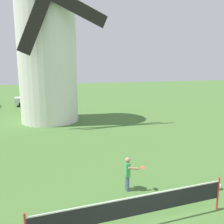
# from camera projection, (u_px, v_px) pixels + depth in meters

# --- Properties ---
(windmill) EXTENTS (8.38, 5.31, 13.58)m
(windmill) POSITION_uv_depth(u_px,v_px,m) (47.00, 40.00, 18.60)
(windmill) COLOR white
(windmill) RESTS_ON ground_plane
(tennis_net) EXTENTS (5.78, 0.06, 1.10)m
(tennis_net) POSITION_uv_depth(u_px,v_px,m) (135.00, 206.00, 6.53)
(tennis_net) COLOR red
(tennis_net) RESTS_ON ground_plane
(player_far) EXTENTS (0.72, 0.57, 1.27)m
(player_far) POSITION_uv_depth(u_px,v_px,m) (128.00, 172.00, 8.61)
(player_far) COLOR slate
(player_far) RESTS_ON ground_plane
(stray_ball) EXTENTS (0.25, 0.25, 0.25)m
(stray_ball) POSITION_uv_depth(u_px,v_px,m) (218.00, 186.00, 8.78)
(stray_ball) COLOR silver
(stray_ball) RESTS_ON ground_plane
(parked_car_silver) EXTENTS (4.37, 2.03, 1.56)m
(parked_car_silver) POSITION_uv_depth(u_px,v_px,m) (34.00, 98.00, 27.72)
(parked_car_silver) COLOR silver
(parked_car_silver) RESTS_ON ground_plane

